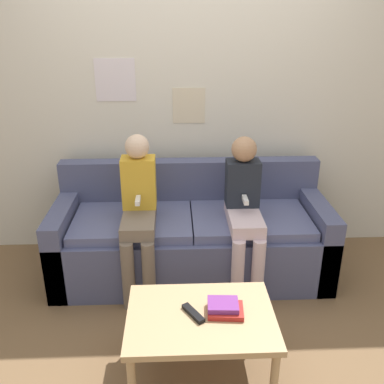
{
  "coord_description": "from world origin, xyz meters",
  "views": [
    {
      "loc": [
        -0.12,
        -2.42,
        1.91
      ],
      "look_at": [
        0.0,
        0.37,
        0.73
      ],
      "focal_mm": 40.0,
      "sensor_mm": 36.0,
      "label": 1
    }
  ],
  "objects_px": {
    "coffee_table": "(201,322)",
    "tv_remote": "(193,313)",
    "person_left": "(139,208)",
    "person_right": "(244,207)",
    "couch": "(191,237)"
  },
  "relations": [
    {
      "from": "person_left",
      "to": "person_right",
      "type": "relative_size",
      "value": 1.02
    },
    {
      "from": "person_left",
      "to": "tv_remote",
      "type": "relative_size",
      "value": 6.86
    },
    {
      "from": "coffee_table",
      "to": "person_right",
      "type": "xyz_separation_m",
      "value": [
        0.36,
        0.88,
        0.28
      ]
    },
    {
      "from": "couch",
      "to": "person_right",
      "type": "bearing_deg",
      "value": -26.72
    },
    {
      "from": "person_right",
      "to": "couch",
      "type": "bearing_deg",
      "value": 153.28
    },
    {
      "from": "coffee_table",
      "to": "tv_remote",
      "type": "distance_m",
      "value": 0.07
    },
    {
      "from": "coffee_table",
      "to": "tv_remote",
      "type": "xyz_separation_m",
      "value": [
        -0.04,
        0.0,
        0.06
      ]
    },
    {
      "from": "coffee_table",
      "to": "person_left",
      "type": "xyz_separation_m",
      "value": [
        -0.39,
        0.88,
        0.28
      ]
    },
    {
      "from": "couch",
      "to": "person_right",
      "type": "distance_m",
      "value": 0.54
    },
    {
      "from": "person_right",
      "to": "tv_remote",
      "type": "relative_size",
      "value": 6.71
    },
    {
      "from": "person_left",
      "to": "person_right",
      "type": "height_order",
      "value": "person_left"
    },
    {
      "from": "couch",
      "to": "coffee_table",
      "type": "relative_size",
      "value": 2.57
    },
    {
      "from": "person_left",
      "to": "person_right",
      "type": "xyz_separation_m",
      "value": [
        0.75,
        -0.0,
        -0.01
      ]
    },
    {
      "from": "couch",
      "to": "person_left",
      "type": "height_order",
      "value": "person_left"
    },
    {
      "from": "coffee_table",
      "to": "tv_remote",
      "type": "relative_size",
      "value": 4.83
    }
  ]
}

